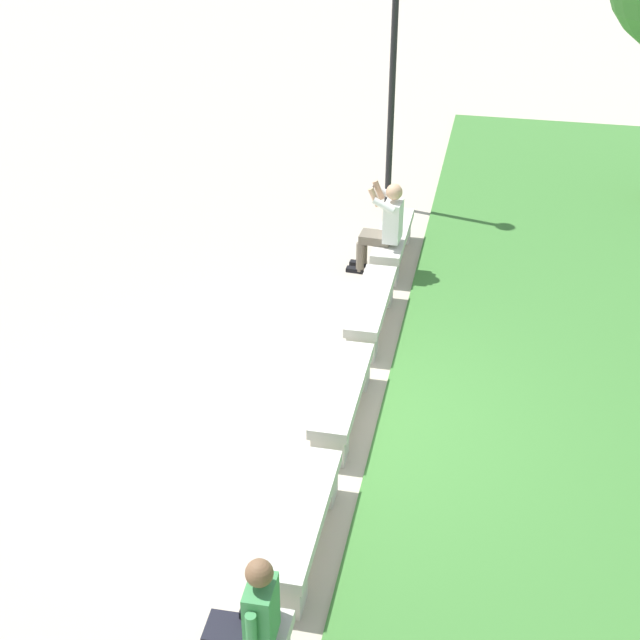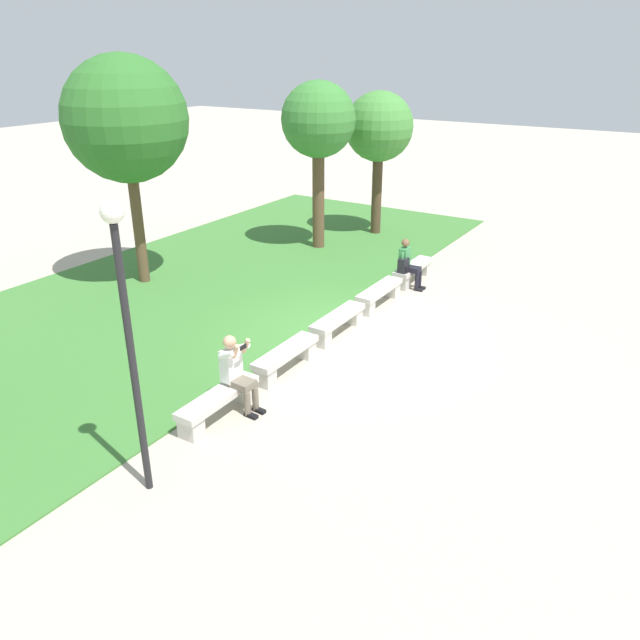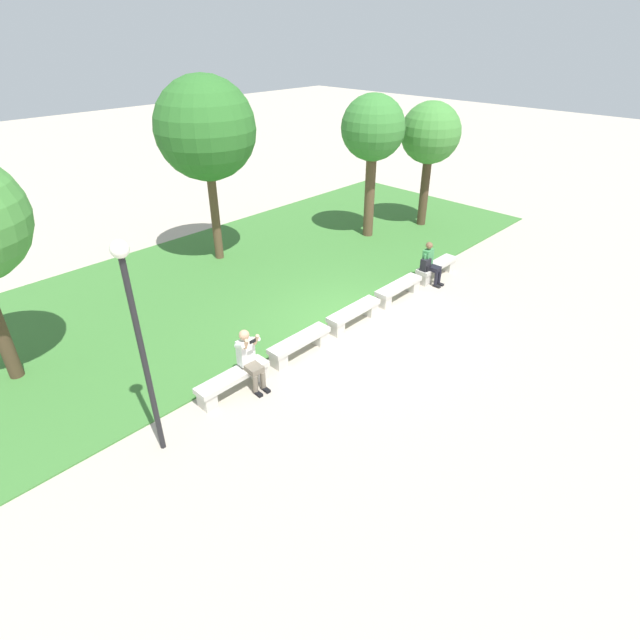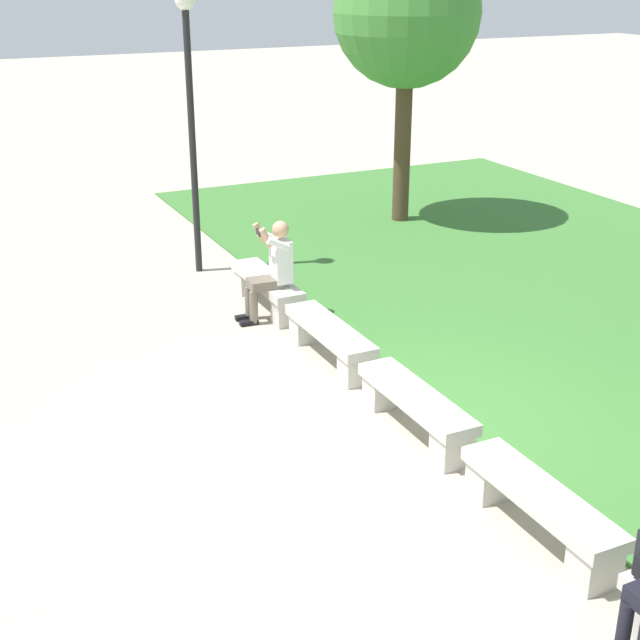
{
  "view_description": "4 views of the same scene",
  "coord_description": "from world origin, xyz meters",
  "px_view_note": "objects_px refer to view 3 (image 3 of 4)",
  "views": [
    {
      "loc": [
        7.54,
        1.35,
        5.76
      ],
      "look_at": [
        -0.79,
        -0.41,
        0.72
      ],
      "focal_mm": 50.0,
      "sensor_mm": 36.0,
      "label": 1
    },
    {
      "loc": [
        -10.44,
        -6.09,
        5.65
      ],
      "look_at": [
        -1.44,
        -0.45,
        0.97
      ],
      "focal_mm": 35.0,
      "sensor_mm": 36.0,
      "label": 2
    },
    {
      "loc": [
        -8.55,
        -7.05,
        6.71
      ],
      "look_at": [
        -1.52,
        -0.26,
        0.87
      ],
      "focal_mm": 28.0,
      "sensor_mm": 36.0,
      "label": 3
    },
    {
      "loc": [
        6.68,
        -4.27,
        4.4
      ],
      "look_at": [
        -1.38,
        -0.39,
        0.78
      ],
      "focal_mm": 50.0,
      "sensor_mm": 36.0,
      "label": 4
    }
  ],
  "objects_px": {
    "bench_mid": "(354,314)",
    "backpack": "(426,265)",
    "person_distant": "(431,262)",
    "bench_main": "(233,380)",
    "person_photographer": "(249,356)",
    "tree_left_background": "(373,130)",
    "tree_far_back": "(430,135)",
    "tree_behind_wall": "(206,129)",
    "bench_far": "(399,289)",
    "bench_end": "(436,268)",
    "bench_near": "(300,344)",
    "lamp_post": "(136,325)"
  },
  "relations": [
    {
      "from": "bench_end",
      "to": "person_photographer",
      "type": "bearing_deg",
      "value": -179.39
    },
    {
      "from": "person_photographer",
      "to": "backpack",
      "type": "xyz_separation_m",
      "value": [
        6.64,
        0.05,
        -0.11
      ]
    },
    {
      "from": "bench_mid",
      "to": "tree_left_background",
      "type": "distance_m",
      "value": 7.12
    },
    {
      "from": "bench_far",
      "to": "tree_left_background",
      "type": "bearing_deg",
      "value": 49.47
    },
    {
      "from": "person_photographer",
      "to": "tree_far_back",
      "type": "relative_size",
      "value": 0.3
    },
    {
      "from": "bench_end",
      "to": "person_distant",
      "type": "distance_m",
      "value": 0.63
    },
    {
      "from": "tree_behind_wall",
      "to": "tree_far_back",
      "type": "xyz_separation_m",
      "value": [
        7.3,
        -2.97,
        -0.73
      ]
    },
    {
      "from": "person_distant",
      "to": "tree_behind_wall",
      "type": "relative_size",
      "value": 0.23
    },
    {
      "from": "tree_behind_wall",
      "to": "lamp_post",
      "type": "relative_size",
      "value": 1.37
    },
    {
      "from": "tree_behind_wall",
      "to": "lamp_post",
      "type": "distance_m",
      "value": 8.67
    },
    {
      "from": "bench_mid",
      "to": "backpack",
      "type": "distance_m",
      "value": 3.2
    },
    {
      "from": "bench_far",
      "to": "tree_behind_wall",
      "type": "height_order",
      "value": "tree_behind_wall"
    },
    {
      "from": "bench_far",
      "to": "bench_main",
      "type": "bearing_deg",
      "value": 180.0
    },
    {
      "from": "bench_far",
      "to": "tree_behind_wall",
      "type": "relative_size",
      "value": 0.3
    },
    {
      "from": "backpack",
      "to": "person_distant",
      "type": "bearing_deg",
      "value": -13.42
    },
    {
      "from": "bench_mid",
      "to": "lamp_post",
      "type": "xyz_separation_m",
      "value": [
        -5.75,
        -0.34,
        2.34
      ]
    },
    {
      "from": "person_photographer",
      "to": "person_distant",
      "type": "xyz_separation_m",
      "value": [
        6.81,
        0.01,
        -0.06
      ]
    },
    {
      "from": "person_photographer",
      "to": "tree_far_back",
      "type": "bearing_deg",
      "value": 15.51
    },
    {
      "from": "bench_end",
      "to": "bench_mid",
      "type": "bearing_deg",
      "value": 180.0
    },
    {
      "from": "backpack",
      "to": "tree_behind_wall",
      "type": "xyz_separation_m",
      "value": [
        -3.09,
        5.93,
        3.42
      ]
    },
    {
      "from": "backpack",
      "to": "tree_far_back",
      "type": "distance_m",
      "value": 5.81
    },
    {
      "from": "lamp_post",
      "to": "tree_left_background",
      "type": "bearing_deg",
      "value": 20.38
    },
    {
      "from": "bench_mid",
      "to": "tree_far_back",
      "type": "distance_m",
      "value": 8.51
    },
    {
      "from": "bench_near",
      "to": "bench_main",
      "type": "bearing_deg",
      "value": 180.0
    },
    {
      "from": "bench_end",
      "to": "tree_behind_wall",
      "type": "height_order",
      "value": "tree_behind_wall"
    },
    {
      "from": "tree_left_background",
      "to": "lamp_post",
      "type": "xyz_separation_m",
      "value": [
        -10.83,
        -4.02,
        -1.03
      ]
    },
    {
      "from": "backpack",
      "to": "lamp_post",
      "type": "height_order",
      "value": "lamp_post"
    },
    {
      "from": "person_distant",
      "to": "backpack",
      "type": "bearing_deg",
      "value": 166.58
    },
    {
      "from": "bench_near",
      "to": "person_photographer",
      "type": "height_order",
      "value": "person_photographer"
    },
    {
      "from": "person_photographer",
      "to": "tree_far_back",
      "type": "distance_m",
      "value": 11.55
    },
    {
      "from": "bench_mid",
      "to": "person_distant",
      "type": "height_order",
      "value": "person_distant"
    },
    {
      "from": "bench_main",
      "to": "bench_end",
      "type": "height_order",
      "value": "same"
    },
    {
      "from": "bench_main",
      "to": "person_photographer",
      "type": "height_order",
      "value": "person_photographer"
    },
    {
      "from": "person_photographer",
      "to": "backpack",
      "type": "relative_size",
      "value": 3.08
    },
    {
      "from": "bench_far",
      "to": "tree_behind_wall",
      "type": "distance_m",
      "value": 7.23
    },
    {
      "from": "bench_mid",
      "to": "person_distant",
      "type": "relative_size",
      "value": 1.34
    },
    {
      "from": "bench_near",
      "to": "bench_far",
      "type": "distance_m",
      "value": 3.86
    },
    {
      "from": "bench_mid",
      "to": "backpack",
      "type": "bearing_deg",
      "value": -0.43
    },
    {
      "from": "tree_behind_wall",
      "to": "tree_left_background",
      "type": "distance_m",
      "value": 5.47
    },
    {
      "from": "bench_main",
      "to": "bench_near",
      "type": "bearing_deg",
      "value": 0.0
    },
    {
      "from": "tree_far_back",
      "to": "bench_far",
      "type": "bearing_deg",
      "value": -151.78
    },
    {
      "from": "bench_main",
      "to": "tree_behind_wall",
      "type": "bearing_deg",
      "value": 56.2
    },
    {
      "from": "tree_behind_wall",
      "to": "bench_near",
      "type": "bearing_deg",
      "value": -108.92
    },
    {
      "from": "tree_left_background",
      "to": "person_photographer",
      "type": "bearing_deg",
      "value": -156.21
    },
    {
      "from": "tree_far_back",
      "to": "bench_main",
      "type": "bearing_deg",
      "value": -165.39
    },
    {
      "from": "tree_left_background",
      "to": "tree_far_back",
      "type": "bearing_deg",
      "value": -17.93
    },
    {
      "from": "tree_left_background",
      "to": "tree_far_back",
      "type": "distance_m",
      "value": 2.46
    },
    {
      "from": "tree_far_back",
      "to": "person_distant",
      "type": "bearing_deg",
      "value": -143.37
    },
    {
      "from": "tree_behind_wall",
      "to": "tree_left_background",
      "type": "bearing_deg",
      "value": -24.04
    },
    {
      "from": "person_photographer",
      "to": "bench_far",
      "type": "bearing_deg",
      "value": 0.83
    }
  ]
}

